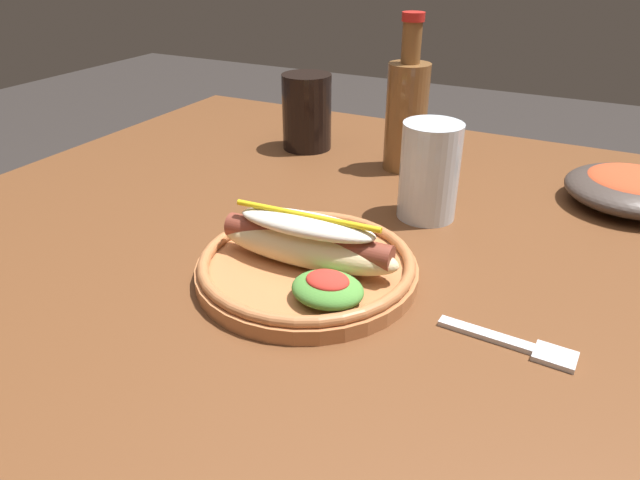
% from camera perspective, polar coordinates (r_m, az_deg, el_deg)
% --- Properties ---
extents(dining_table, '(1.14, 1.01, 0.74)m').
position_cam_1_polar(dining_table, '(0.71, 3.33, -7.78)').
color(dining_table, brown).
rests_on(dining_table, ground_plane).
extents(hot_dog_plate, '(0.23, 0.23, 0.08)m').
position_cam_1_polar(hot_dog_plate, '(0.59, -1.23, -2.04)').
color(hot_dog_plate, '#B77042').
rests_on(hot_dog_plate, dining_table).
extents(fork, '(0.12, 0.03, 0.00)m').
position_cam_1_polar(fork, '(0.54, 19.12, -9.85)').
color(fork, silver).
rests_on(fork, dining_table).
extents(soda_cup, '(0.08, 0.08, 0.12)m').
position_cam_1_polar(soda_cup, '(0.96, -1.33, 12.67)').
color(soda_cup, black).
rests_on(soda_cup, dining_table).
extents(water_cup, '(0.07, 0.07, 0.12)m').
position_cam_1_polar(water_cup, '(0.72, 10.88, 6.75)').
color(water_cup, silver).
rests_on(water_cup, dining_table).
extents(glass_bottle, '(0.06, 0.06, 0.23)m').
position_cam_1_polar(glass_bottle, '(0.87, 8.65, 12.60)').
color(glass_bottle, brown).
rests_on(glass_bottle, dining_table).
extents(side_bowl, '(0.17, 0.17, 0.05)m').
position_cam_1_polar(side_bowl, '(0.86, 28.70, 4.58)').
color(side_bowl, '#423833').
rests_on(side_bowl, dining_table).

